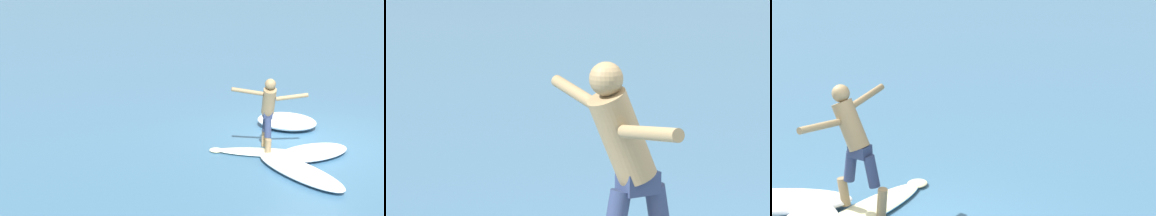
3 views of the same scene
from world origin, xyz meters
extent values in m
cylinder|color=navy|center=(-0.60, 1.01, 0.69)|extent=(0.24, 0.17, 0.45)
cube|color=navy|center=(-0.78, 1.00, 0.94)|extent=(0.28, 0.22, 0.16)
cylinder|color=#8A724E|center=(-0.91, 0.98, 1.28)|extent=(0.54, 0.33, 0.71)
sphere|color=#8A724E|center=(-1.04, 0.97, 1.69)|extent=(0.23, 0.23, 0.23)
cylinder|color=#8A724E|center=(-0.95, 0.49, 1.40)|extent=(0.15, 0.70, 0.21)
cylinder|color=#8A724E|center=(-1.05, 1.45, 1.52)|extent=(0.16, 0.70, 0.20)
camera|label=1|loc=(-12.17, 1.44, 4.47)|focal=50.00mm
camera|label=2|loc=(-3.57, -4.55, 2.57)|focal=85.00mm
camera|label=3|loc=(4.81, -4.57, 4.20)|focal=60.00mm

